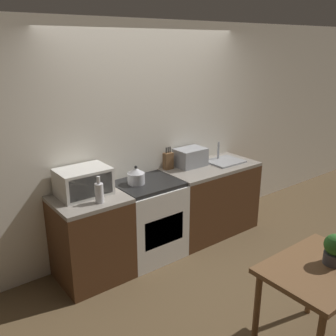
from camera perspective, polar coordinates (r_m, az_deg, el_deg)
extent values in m
plane|color=brown|center=(4.21, 5.33, -15.54)|extent=(16.00, 16.00, 0.00)
cube|color=silver|center=(4.40, -3.03, 4.66)|extent=(10.00, 0.06, 2.60)
cube|color=#4C2D19|center=(3.99, -11.58, -10.68)|extent=(0.71, 0.62, 0.86)
cube|color=gray|center=(3.79, -12.02, -4.73)|extent=(0.71, 0.62, 0.04)
cube|color=#4C2D19|center=(4.85, 6.38, -4.93)|extent=(1.22, 0.62, 0.86)
cube|color=gray|center=(4.69, 6.57, 0.12)|extent=(1.22, 0.62, 0.04)
cube|color=silver|center=(4.30, -3.04, -8.06)|extent=(0.71, 0.62, 0.86)
cube|color=black|center=(4.12, -3.14, -2.45)|extent=(0.68, 0.57, 0.04)
cube|color=black|center=(4.08, -0.59, -9.55)|extent=(0.51, 0.02, 0.32)
cylinder|color=#B7B7BC|center=(4.06, -4.87, -1.58)|extent=(0.19, 0.19, 0.12)
cone|color=#B7B7BC|center=(4.03, -4.90, -0.38)|extent=(0.18, 0.18, 0.06)
sphere|color=black|center=(4.02, -4.92, 0.14)|extent=(0.03, 0.03, 0.03)
cube|color=silver|center=(3.83, -12.78, -2.03)|extent=(0.51, 0.37, 0.27)
cube|color=black|center=(3.68, -11.60, -2.81)|extent=(0.45, 0.01, 0.22)
cylinder|color=silver|center=(3.62, -10.43, -3.79)|extent=(0.08, 0.08, 0.19)
cylinder|color=silver|center=(3.58, -10.55, -1.83)|extent=(0.03, 0.03, 0.07)
cube|color=brown|center=(4.51, 0.03, 1.09)|extent=(0.12, 0.07, 0.20)
cylinder|color=black|center=(4.45, -0.27, 2.70)|extent=(0.01, 0.01, 0.07)
cylinder|color=black|center=(4.47, 0.03, 2.76)|extent=(0.01, 0.01, 0.07)
cylinder|color=black|center=(4.48, 0.32, 2.82)|extent=(0.01, 0.01, 0.07)
cube|color=#999BA0|center=(4.63, 3.43, 1.65)|extent=(0.37, 0.27, 0.22)
cube|color=black|center=(4.54, 4.47, 1.28)|extent=(0.33, 0.01, 0.18)
cube|color=#999BA0|center=(4.85, 8.68, 1.01)|extent=(0.44, 0.36, 0.02)
cylinder|color=#999BA0|center=(4.90, 7.68, 2.71)|extent=(0.03, 0.03, 0.22)
cube|color=brown|center=(3.11, 22.22, -14.10)|extent=(0.87, 0.64, 0.04)
cylinder|color=brown|center=(3.18, 13.33, -20.80)|extent=(0.05, 0.05, 0.73)
cylinder|color=brown|center=(3.70, 21.09, -15.41)|extent=(0.05, 0.05, 0.73)
cylinder|color=#424247|center=(3.16, 23.85, -12.46)|extent=(0.15, 0.15, 0.09)
sphere|color=#2D6B28|center=(3.10, 24.13, -10.63)|extent=(0.16, 0.16, 0.16)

